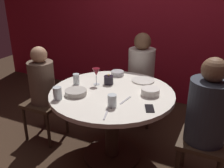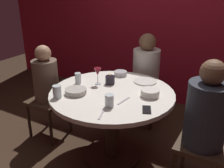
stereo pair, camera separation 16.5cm
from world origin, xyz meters
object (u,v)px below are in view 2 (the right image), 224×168
(dining_table, at_px, (112,108))
(cell_phone, at_px, (147,110))
(seated_diner_back, at_px, (146,69))
(cup_near_candle, at_px, (57,92))
(candle_holder, at_px, (110,80))
(seated_diner_left, at_px, (46,82))
(bowl_small_white, at_px, (150,93))
(cup_by_left_diner, at_px, (78,78))
(dinner_plate, at_px, (145,81))
(bowl_salad_center, at_px, (76,91))
(cup_by_right_diner, at_px, (109,101))
(wine_glass, at_px, (98,72))
(bowl_serving_large, at_px, (121,73))
(seated_diner_right, at_px, (206,115))

(dining_table, xyz_separation_m, cell_phone, (0.44, -0.18, 0.18))
(seated_diner_back, height_order, cup_near_candle, seated_diner_back)
(dining_table, height_order, candle_holder, candle_holder)
(seated_diner_left, bearing_deg, bowl_small_white, 4.18)
(bowl_small_white, height_order, cup_by_left_diner, cup_by_left_diner)
(dinner_plate, xyz_separation_m, bowl_salad_center, (-0.46, -0.60, 0.02))
(seated_diner_left, height_order, bowl_small_white, seated_diner_left)
(bowl_salad_center, distance_m, cup_near_candle, 0.18)
(dining_table, xyz_separation_m, cup_by_left_diner, (-0.41, 0.01, 0.24))
(cup_by_right_diner, bearing_deg, candle_holder, 119.46)
(wine_glass, bearing_deg, seated_diner_back, 73.57)
(bowl_small_white, bearing_deg, cell_phone, -73.51)
(cup_by_left_diner, xyz_separation_m, cup_by_right_diner, (0.55, -0.29, -0.00))
(seated_diner_left, xyz_separation_m, cell_phone, (1.30, -0.18, 0.07))
(candle_holder, bearing_deg, dinner_plate, 37.52)
(wine_glass, bearing_deg, dinner_plate, 36.29)
(candle_holder, distance_m, cup_by_left_diner, 0.33)
(dinner_plate, bearing_deg, bowl_salad_center, -127.27)
(bowl_serving_large, xyz_separation_m, cup_near_candle, (-0.23, -0.80, 0.03))
(bowl_serving_large, bearing_deg, cup_near_candle, -106.13)
(dining_table, relative_size, cell_phone, 8.65)
(dinner_plate, bearing_deg, bowl_serving_large, 171.99)
(seated_diner_left, bearing_deg, candle_holder, 12.40)
(bowl_serving_large, bearing_deg, seated_diner_left, -148.87)
(dining_table, height_order, bowl_salad_center, bowl_salad_center)
(bowl_serving_large, height_order, bowl_small_white, bowl_small_white)
(wine_glass, xyz_separation_m, cup_by_right_diner, (0.36, -0.38, -0.07))
(dinner_plate, xyz_separation_m, cell_phone, (0.26, -0.58, -0.00))
(seated_diner_right, xyz_separation_m, wine_glass, (-1.11, 0.10, 0.14))
(seated_diner_back, bearing_deg, candle_holder, -9.62)
(candle_holder, xyz_separation_m, bowl_salad_center, (-0.16, -0.37, -0.02))
(bowl_salad_center, bearing_deg, cup_near_candle, -121.31)
(wine_glass, distance_m, cup_near_candle, 0.49)
(wine_glass, bearing_deg, cup_by_right_diner, -46.46)
(dining_table, distance_m, seated_diner_right, 0.90)
(seated_diner_left, bearing_deg, bowl_serving_large, 31.13)
(candle_holder, height_order, cell_phone, candle_holder)
(dining_table, bearing_deg, dinner_plate, 65.30)
(candle_holder, bearing_deg, seated_diner_right, -9.36)
(bowl_small_white, bearing_deg, seated_diner_back, 114.93)
(seated_diner_back, bearing_deg, dinner_plate, 21.38)
(dining_table, relative_size, seated_diner_back, 1.03)
(cup_near_candle, bearing_deg, candle_holder, 64.30)
(wine_glass, distance_m, cup_by_right_diner, 0.53)
(cell_phone, bearing_deg, bowl_small_white, -97.33)
(seated_diner_right, xyz_separation_m, cell_phone, (-0.44, -0.18, 0.02))
(wine_glass, height_order, cup_near_candle, wine_glass)
(seated_diner_right, distance_m, wine_glass, 1.12)
(bowl_serving_large, bearing_deg, wine_glass, -103.90)
(dining_table, height_order, dinner_plate, dinner_plate)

